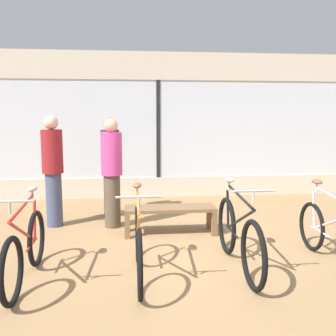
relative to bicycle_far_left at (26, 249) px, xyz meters
The scene contains 10 objects.
ground_plane 1.91m from the bicycle_far_left, 17.44° to the left, with size 24.00×24.00×0.00m, color #99754C.
shop_back_wall 4.80m from the bicycle_far_left, 67.33° to the left, with size 12.00×0.08×3.20m.
bicycle_far_left is the anchor object (origin of this frame).
bicycle_left 1.23m from the bicycle_far_left, ahead, with size 0.46×1.70×1.04m.
bicycle_right 2.42m from the bicycle_far_left, ahead, with size 0.46×1.82×1.06m.
bicycle_far_right 3.59m from the bicycle_far_left, ahead, with size 0.46×1.74×1.01m.
display_bench 2.35m from the bicycle_far_left, 41.48° to the left, with size 1.40×0.44×0.42m.
customer_near_rack 2.99m from the bicycle_far_left, 74.39° to the left, with size 0.39×0.52×1.80m.
customer_by_window 2.26m from the bicycle_far_left, 67.01° to the left, with size 0.47×0.47×1.78m.
customer_mid_floor 2.24m from the bicycle_far_left, 92.87° to the left, with size 0.40×0.40×1.83m.
Camera 1 is at (-0.64, -4.62, 1.81)m, focal length 40.00 mm.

